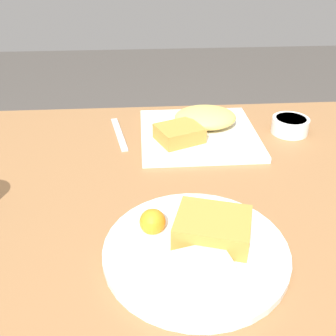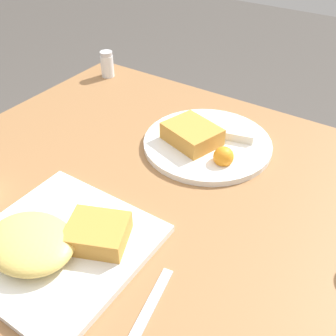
# 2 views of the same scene
# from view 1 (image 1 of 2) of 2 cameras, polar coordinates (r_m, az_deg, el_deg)

# --- Properties ---
(dining_table) EXTENTS (1.03, 0.85, 0.77)m
(dining_table) POSITION_cam_1_polar(r_m,az_deg,el_deg) (0.84, 2.72, -8.18)
(dining_table) COLOR olive
(dining_table) RESTS_ON ground_plane
(plate_square_near) EXTENTS (0.28, 0.28, 0.06)m
(plate_square_near) POSITION_cam_1_polar(r_m,az_deg,el_deg) (0.98, 4.44, 5.87)
(plate_square_near) COLOR white
(plate_square_near) RESTS_ON dining_table
(plate_oval_far) EXTENTS (0.29, 0.29, 0.05)m
(plate_oval_far) POSITION_cam_1_polar(r_m,az_deg,el_deg) (0.63, 4.22, -11.07)
(plate_oval_far) COLOR white
(plate_oval_far) RESTS_ON dining_table
(sauce_ramekin) EXTENTS (0.09, 0.09, 0.04)m
(sauce_ramekin) POSITION_cam_1_polar(r_m,az_deg,el_deg) (1.03, 17.30, 5.97)
(sauce_ramekin) COLOR white
(sauce_ramekin) RESTS_ON dining_table
(butter_knife) EXTENTS (0.05, 0.18, 0.00)m
(butter_knife) POSITION_cam_1_polar(r_m,az_deg,el_deg) (0.99, -7.11, 4.94)
(butter_knife) COLOR silver
(butter_knife) RESTS_ON dining_table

